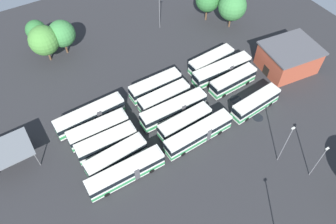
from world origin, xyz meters
TOP-DOWN VIEW (x-y plane):
  - ground_plane at (0.00, 0.00)m, footprint 105.26×105.26m
  - bus_row0_slot0 at (-13.58, -7.48)m, footprint 10.69×3.37m
  - bus_row0_slot1 at (-13.90, -4.03)m, footprint 13.26×2.69m
  - bus_row0_slot2 at (-13.93, -0.36)m, footprint 10.39×3.14m
  - bus_row0_slot4 at (-13.98, 6.61)m, footprint 10.56×3.50m
  - bus_row1_slot0 at (0.33, -7.11)m, footprint 10.84×2.81m
  - bus_row1_slot1 at (0.41, -3.47)m, footprint 10.52×2.94m
  - bus_row1_slot2 at (0.27, -0.03)m, footprint 13.26×2.68m
  - bus_row1_slot3 at (0.20, 3.69)m, footprint 10.47×3.18m
  - bus_row1_slot4 at (-0.58, 7.01)m, footprint 13.35×3.27m
  - bus_row2_slot0 at (14.38, -6.61)m, footprint 13.34×3.17m
  - bus_row2_slot1 at (14.38, -2.84)m, footprint 11.00×2.66m
  - bus_row2_slot2 at (14.25, 0.44)m, footprint 10.69×2.69m
  - bus_row2_slot3 at (14.03, 3.96)m, footprint 10.95×3.42m
  - bus_row2_slot4 at (13.83, 7.39)m, footprint 13.27×2.73m
  - depot_building at (-27.62, 0.86)m, footprint 12.17×10.49m
  - maintenance_shelter at (29.56, -5.16)m, footprint 8.67×6.75m
  - lamp_post_far_corner at (-11.19, -25.61)m, footprint 0.56×0.28m
  - lamp_post_near_entrance at (-12.77, 22.34)m, footprint 0.56×0.28m
  - lamp_post_by_building at (-10.14, 17.48)m, footprint 0.56×0.28m
  - tree_north_edge at (15.70, -27.78)m, footprint 6.40×6.40m
  - tree_east_edge at (11.66, -28.24)m, footprint 5.87×5.87m
  - tree_west_edge at (16.12, -32.20)m, footprint 4.49×4.49m
  - tree_south_edge at (-22.82, -22.57)m, footprint 5.87×5.87m
  - tree_northeast at (-26.14, -17.25)m, footprint 6.65×6.65m
  - puddle_front_lane at (-13.37, 8.60)m, footprint 2.06×2.06m
  - puddle_between_rows at (-12.60, 2.78)m, footprint 2.39×2.39m

SIDE VIEW (x-z plane):
  - ground_plane at x=0.00m, z-range 0.00..0.00m
  - puddle_front_lane at x=-13.37m, z-range 0.00..0.01m
  - puddle_between_rows at x=-12.60m, z-range 0.00..0.01m
  - bus_row0_slot2 at x=-13.93m, z-range 0.10..3.73m
  - bus_row1_slot3 at x=0.20m, z-range 0.10..3.73m
  - bus_row0_slot4 at x=-13.98m, z-range 0.10..3.73m
  - bus_row1_slot1 at x=0.41m, z-range 0.10..3.73m
  - bus_row0_slot0 at x=-13.58m, z-range 0.10..3.73m
  - bus_row2_slot2 at x=14.25m, z-range 0.10..3.73m
  - bus_row1_slot0 at x=0.33m, z-range 0.10..3.73m
  - bus_row2_slot3 at x=14.03m, z-range 0.10..3.73m
  - bus_row2_slot1 at x=14.38m, z-range 0.10..3.73m
  - bus_row0_slot1 at x=-13.90m, z-range 0.10..3.74m
  - bus_row1_slot2 at x=0.27m, z-range 0.10..3.74m
  - bus_row1_slot4 at x=-0.58m, z-range 0.10..3.74m
  - bus_row2_slot0 at x=14.38m, z-range 0.10..3.74m
  - bus_row2_slot4 at x=13.83m, z-range 0.10..3.74m
  - depot_building at x=-27.62m, z-range 0.02..5.68m
  - maintenance_shelter at x=29.56m, z-range 1.71..5.52m
  - lamp_post_near_entrance at x=-12.77m, z-range 0.41..8.52m
  - lamp_post_far_corner at x=-11.19m, z-range 0.42..9.24m
  - lamp_post_by_building at x=-10.14m, z-range 0.42..9.78m
  - tree_east_edge at x=11.66m, z-range 1.12..9.27m
  - tree_west_edge at x=16.12m, z-range 1.47..8.95m
  - tree_north_edge at x=15.70m, z-range 1.05..9.58m
  - tree_south_edge at x=-22.82m, z-range 1.33..9.89m
  - tree_northeast at x=-26.14m, z-range 1.14..10.09m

